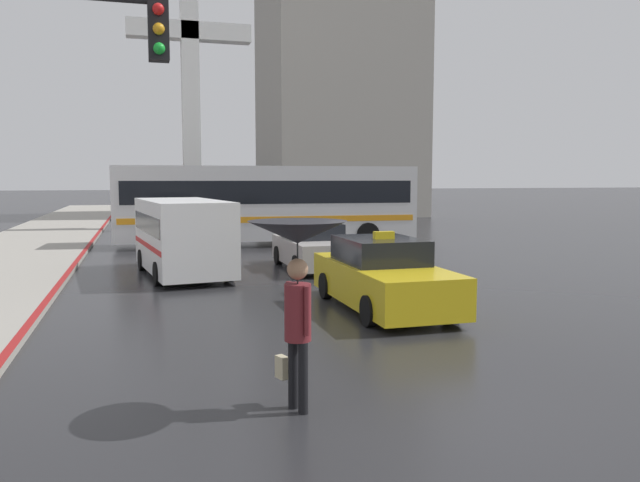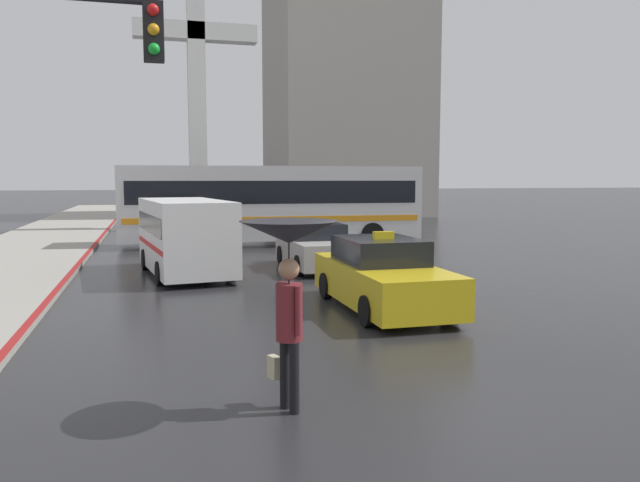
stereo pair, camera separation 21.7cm
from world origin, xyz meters
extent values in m
plane|color=#262628|center=(0.00, 0.00, 0.00)|extent=(300.00, 300.00, 0.00)
cube|color=gold|center=(1.61, 6.45, 0.57)|extent=(1.80, 4.66, 0.81)
cube|color=black|center=(1.61, 6.69, 1.24)|extent=(1.58, 2.10, 0.53)
cylinder|color=black|center=(2.47, 5.01, 0.30)|extent=(0.20, 0.60, 0.60)
cylinder|color=black|center=(0.76, 5.01, 0.30)|extent=(0.20, 0.60, 0.60)
cylinder|color=black|center=(2.47, 7.90, 0.30)|extent=(0.20, 0.60, 0.60)
cylinder|color=black|center=(0.76, 7.90, 0.30)|extent=(0.20, 0.60, 0.60)
cube|color=yellow|center=(1.61, 6.45, 1.59)|extent=(0.44, 0.16, 0.16)
cube|color=#B7B2AD|center=(1.78, 12.62, 0.55)|extent=(1.80, 4.08, 0.76)
cube|color=black|center=(1.78, 12.82, 1.16)|extent=(1.58, 1.84, 0.47)
cylinder|color=black|center=(2.63, 11.35, 0.30)|extent=(0.20, 0.60, 0.60)
cylinder|color=black|center=(0.92, 11.35, 0.30)|extent=(0.20, 0.60, 0.60)
cylinder|color=black|center=(2.63, 13.88, 0.30)|extent=(0.20, 0.60, 0.60)
cylinder|color=black|center=(0.92, 13.88, 0.30)|extent=(0.20, 0.60, 0.60)
cube|color=silver|center=(-2.22, 12.41, 1.17)|extent=(2.64, 5.29, 2.01)
cube|color=black|center=(-2.22, 12.41, 1.52)|extent=(2.60, 4.89, 0.52)
cube|color=red|center=(-2.22, 12.41, 0.91)|extent=(2.63, 5.09, 0.14)
cylinder|color=black|center=(-1.08, 11.03, 0.32)|extent=(0.28, 0.65, 0.63)
cylinder|color=black|center=(-2.97, 10.78, 0.32)|extent=(0.28, 0.65, 0.63)
cylinder|color=black|center=(-1.47, 14.05, 0.32)|extent=(0.28, 0.65, 0.63)
cylinder|color=black|center=(-3.36, 13.80, 0.32)|extent=(0.28, 0.65, 0.63)
cube|color=silver|center=(1.78, 19.86, 1.78)|extent=(12.45, 3.16, 3.03)
cube|color=black|center=(1.78, 19.86, 2.24)|extent=(11.83, 3.14, 0.92)
cube|color=orange|center=(1.78, 19.86, 1.15)|extent=(12.08, 3.16, 0.24)
cylinder|color=black|center=(-2.60, 18.89, 0.48)|extent=(0.97, 0.33, 0.96)
cylinder|color=black|center=(-2.47, 21.29, 0.48)|extent=(0.97, 0.33, 0.96)
cylinder|color=black|center=(5.71, 18.45, 0.48)|extent=(0.97, 0.33, 0.96)
cylinder|color=black|center=(5.84, 20.84, 0.48)|extent=(0.97, 0.33, 0.96)
cylinder|color=black|center=(-1.55, 1.11, 0.43)|extent=(0.15, 0.15, 0.87)
cylinder|color=black|center=(-1.63, 1.31, 0.43)|extent=(0.15, 0.15, 0.87)
cylinder|color=maroon|center=(-1.59, 1.21, 1.21)|extent=(0.41, 0.41, 0.69)
sphere|color=#997051|center=(-1.59, 1.21, 1.73)|extent=(0.25, 0.25, 0.25)
cylinder|color=maroon|center=(-1.52, 1.02, 1.26)|extent=(0.09, 0.09, 0.58)
cylinder|color=maroon|center=(-1.66, 1.40, 1.26)|extent=(0.09, 0.09, 0.58)
cone|color=#232328|center=(-1.59, 1.21, 2.17)|extent=(1.18, 1.18, 0.26)
cylinder|color=black|center=(-1.59, 1.21, 1.81)|extent=(0.02, 0.02, 0.72)
cube|color=#BFB28C|center=(-1.73, 1.46, 0.48)|extent=(0.15, 0.20, 0.28)
cube|color=black|center=(-3.05, 3.25, 4.82)|extent=(0.28, 0.28, 0.80)
sphere|color=red|center=(-3.05, 3.09, 5.08)|extent=(0.16, 0.16, 0.16)
sphere|color=orange|center=(-3.05, 3.09, 4.82)|extent=(0.16, 0.16, 0.16)
sphere|color=green|center=(-3.05, 3.09, 4.56)|extent=(0.16, 0.16, 0.16)
cube|color=#A39E93|center=(11.26, 39.85, 12.84)|extent=(10.99, 9.74, 25.68)
cube|color=white|center=(-0.66, 28.12, 7.24)|extent=(0.90, 0.90, 14.48)
cube|color=white|center=(-0.66, 28.12, 10.42)|extent=(6.37, 0.90, 0.90)
camera|label=1|loc=(-3.35, -5.87, 2.80)|focal=35.00mm
camera|label=2|loc=(-3.14, -5.93, 2.80)|focal=35.00mm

